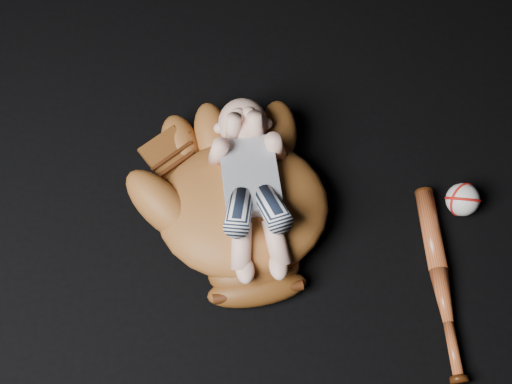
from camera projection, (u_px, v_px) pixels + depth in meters
baseball_glove at (243, 202)px, 1.26m from camera, size 0.46×0.52×0.15m
newborn_baby at (252, 188)px, 1.21m from camera, size 0.19×0.38×0.15m
baseball_bat at (440, 281)px, 1.23m from camera, size 0.06×0.40×0.04m
baseball at (463, 200)px, 1.31m from camera, size 0.08×0.08×0.07m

